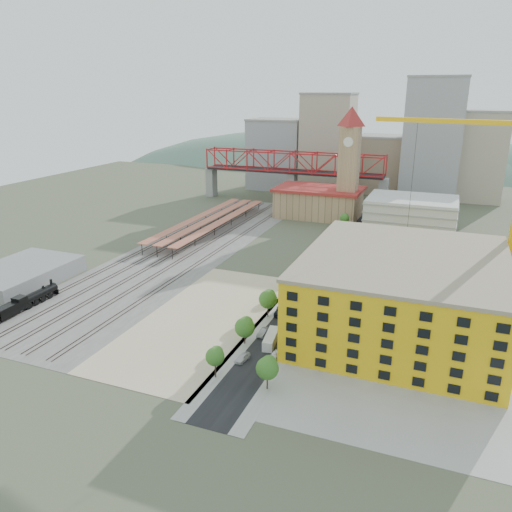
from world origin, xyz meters
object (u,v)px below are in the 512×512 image
at_px(site_trailer_b, 291,314).
at_px(site_trailer_c, 294,309).
at_px(construction_building, 402,293).
at_px(clock_tower, 349,154).
at_px(site_trailer_d, 308,291).
at_px(car_0, 242,358).
at_px(tower_crane, 506,178).
at_px(locomotive, 30,300).
at_px(site_trailer_a, 271,339).

relative_size(site_trailer_b, site_trailer_c, 0.96).
bearing_deg(construction_building, site_trailer_b, -172.23).
distance_m(construction_building, site_trailer_c, 27.26).
bearing_deg(clock_tower, site_trailer_c, -85.45).
xyz_separation_m(site_trailer_c, site_trailer_d, (0.00, 12.92, 0.00)).
height_order(clock_tower, construction_building, clock_tower).
bearing_deg(site_trailer_d, clock_tower, 78.61).
height_order(construction_building, car_0, construction_building).
relative_size(construction_building, site_trailer_d, 5.57).
bearing_deg(tower_crane, locomotive, -157.49).
relative_size(construction_building, site_trailer_b, 5.83).
distance_m(locomotive, car_0, 63.20).
bearing_deg(locomotive, clock_tower, 64.64).
bearing_deg(site_trailer_c, locomotive, -173.03).
height_order(site_trailer_a, site_trailer_b, site_trailer_b).
distance_m(site_trailer_c, car_0, 26.83).
bearing_deg(site_trailer_d, site_trailer_b, -106.60).
bearing_deg(tower_crane, site_trailer_c, -151.89).
relative_size(locomotive, site_trailer_c, 2.33).
bearing_deg(clock_tower, locomotive, -115.36).
bearing_deg(site_trailer_c, site_trailer_d, 78.66).
distance_m(site_trailer_c, site_trailer_d, 12.92).
xyz_separation_m(construction_building, locomotive, (-92.00, -22.38, -7.44)).
xyz_separation_m(construction_building, site_trailer_c, (-26.00, -0.54, -8.17)).
height_order(construction_building, site_trailer_c, construction_building).
bearing_deg(construction_building, clock_tower, 108.78).
bearing_deg(car_0, site_trailer_b, 91.60).
distance_m(clock_tower, site_trailer_c, 104.52).
xyz_separation_m(site_trailer_a, site_trailer_d, (0.00, 30.20, 0.06)).
height_order(tower_crane, site_trailer_d, tower_crane).
relative_size(locomotive, site_trailer_b, 2.43).
bearing_deg(site_trailer_b, clock_tower, 78.47).
distance_m(clock_tower, site_trailer_a, 121.25).
distance_m(tower_crane, site_trailer_b, 62.96).
xyz_separation_m(site_trailer_b, car_0, (-3.00, -23.65, -0.44)).
bearing_deg(car_0, tower_crane, 55.06).
relative_size(site_trailer_a, car_0, 1.97).
height_order(clock_tower, locomotive, clock_tower).
distance_m(locomotive, site_trailer_d, 74.60).
height_order(clock_tower, site_trailer_c, clock_tower).
xyz_separation_m(clock_tower, tower_crane, (54.15, -75.88, 5.18)).
bearing_deg(tower_crane, site_trailer_d, -165.74).
bearing_deg(site_trailer_c, site_trailer_b, -101.34).
bearing_deg(site_trailer_b, construction_building, -8.19).
bearing_deg(site_trailer_d, construction_building, -42.07).
bearing_deg(site_trailer_a, car_0, -116.04).
height_order(locomotive, tower_crane, tower_crane).
xyz_separation_m(clock_tower, car_0, (5.00, -127.19, -27.95)).
distance_m(site_trailer_a, site_trailer_b, 14.28).
bearing_deg(construction_building, site_trailer_d, 154.53).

